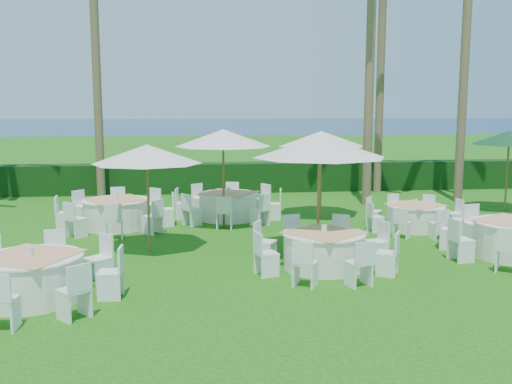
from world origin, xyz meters
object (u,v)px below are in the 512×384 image
banquet_table_a (31,276)px  banquet_table_d (116,213)px  banquet_table_f (415,217)px  banquet_table_b (324,249)px  banquet_table_e (229,205)px  umbrella_d (321,139)px  umbrella_a (147,154)px  umbrella_b (319,147)px  umbrella_c (223,138)px  umbrella_green (509,138)px

banquet_table_a → banquet_table_d: 6.29m
banquet_table_a → banquet_table_f: (9.31, 5.01, -0.05)m
banquet_table_b → banquet_table_e: bearing=106.3°
umbrella_d → umbrella_a: bearing=-143.5°
banquet_table_b → banquet_table_a: bearing=-166.2°
banquet_table_e → umbrella_a: bearing=-119.2°
banquet_table_b → banquet_table_e: banquet_table_e is taller
banquet_table_a → umbrella_b: bearing=22.4°
banquet_table_a → banquet_table_b: bearing=13.8°
umbrella_c → umbrella_green: (9.60, 1.46, -0.12)m
umbrella_green → banquet_table_a: bearing=-151.0°
banquet_table_f → umbrella_b: size_ratio=0.92×
umbrella_a → umbrella_c: size_ratio=0.91×
banquet_table_d → umbrella_green: 12.94m
banquet_table_e → umbrella_c: (-0.22, -1.19, 2.17)m
banquet_table_d → umbrella_green: umbrella_green is taller
banquet_table_f → umbrella_a: bearing=-166.8°
banquet_table_b → umbrella_a: size_ratio=1.21×
umbrella_d → banquet_table_f: bearing=-41.4°
banquet_table_f → umbrella_c: bearing=169.7°
banquet_table_a → umbrella_a: size_ratio=1.26×
umbrella_green → banquet_table_d: bearing=-174.6°
banquet_table_f → umbrella_d: 3.75m
banquet_table_a → banquet_table_d: (0.74, 6.25, 0.01)m
umbrella_a → umbrella_green: bearing=19.9°
banquet_table_a → umbrella_c: umbrella_c is taller
banquet_table_a → banquet_table_f: banquet_table_a is taller
banquet_table_e → umbrella_d: 3.58m
umbrella_a → umbrella_c: umbrella_c is taller
banquet_table_f → umbrella_a: size_ratio=1.10×
umbrella_b → umbrella_d: (1.12, 4.63, -0.07)m
banquet_table_d → umbrella_c: 3.81m
banquet_table_e → umbrella_a: umbrella_a is taller
umbrella_b → banquet_table_f: bearing=36.9°
banquet_table_e → umbrella_b: (1.79, -4.77, 2.14)m
umbrella_a → umbrella_green: size_ratio=0.96×
umbrella_a → umbrella_d: size_ratio=0.95×
banquet_table_b → umbrella_b: (0.09, 1.01, 2.16)m
banquet_table_e → umbrella_green: size_ratio=1.22×
umbrella_b → umbrella_d: umbrella_b is taller
umbrella_a → umbrella_b: 4.07m
banquet_table_d → umbrella_b: size_ratio=1.08×
umbrella_c → umbrella_green: bearing=8.6°
banquet_table_d → umbrella_c: umbrella_c is taller
umbrella_c → umbrella_d: size_ratio=1.04×
umbrella_b → umbrella_green: bearing=33.6°
banquet_table_a → banquet_table_f: size_ratio=1.15×
banquet_table_e → banquet_table_d: bearing=-164.2°
banquet_table_b → umbrella_d: 6.13m
banquet_table_d → umbrella_b: (5.13, -3.83, 2.14)m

